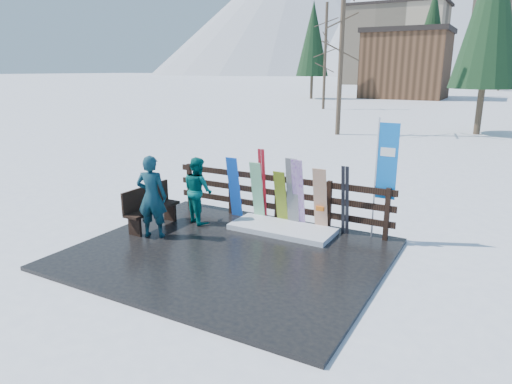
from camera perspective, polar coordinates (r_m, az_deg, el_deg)
The scene contains 18 objects.
ground at distance 9.31m, azimuth -3.48°, elevation -7.90°, with size 700.00×700.00×0.00m, color white.
deck at distance 9.29m, azimuth -3.49°, elevation -7.67°, with size 6.00×5.00×0.08m, color black.
fence at distance 10.88m, azimuth 2.68°, elevation -0.34°, with size 5.60×0.10×1.15m.
snow_patch at distance 10.37m, azimuth 3.29°, elevation -4.61°, with size 2.35×1.00×0.12m, color white.
bench at distance 10.77m, azimuth -13.10°, elevation -1.69°, with size 0.41×1.50×0.97m.
snowboard_0 at distance 11.17m, azimuth -2.73°, elevation 0.60°, with size 0.30×0.03×1.54m, color blue.
snowboard_1 at distance 10.86m, azimuth 0.17°, elevation 0.04°, with size 0.29×0.03×1.48m, color white.
snowboard_2 at distance 10.60m, azimuth 3.14°, elevation -0.77°, with size 0.28×0.03×1.34m, color #DBFF21.
snowboard_3 at distance 10.39m, azimuth 5.30°, elevation -0.25°, with size 0.26×0.03×1.65m, color white.
snowboard_4 at distance 10.44m, azimuth 4.57°, elevation -0.12°, with size 0.28×0.03×1.65m, color black.
snowboard_5 at distance 10.21m, azimuth 8.04°, elevation -1.03°, with size 0.31×0.03×1.51m, color silver.
ski_pair_a at distance 10.84m, azimuth 0.82°, elevation 0.85°, with size 0.16×0.20×1.77m.
ski_pair_b at distance 10.09m, azimuth 11.07°, elevation -1.09°, with size 0.17×0.25×1.58m.
rental_flag at distance 9.90m, azimuth 15.76°, elevation 3.18°, with size 0.45×0.04×2.60m.
person_front at distance 10.06m, azimuth -12.90°, elevation -0.57°, with size 0.66×0.43×1.80m, color #154F51.
person_back at distance 10.86m, azimuth -7.27°, elevation 0.24°, with size 0.77×0.60×1.58m, color #05625C.
resort_buildings at distance 122.82m, azimuth 28.59°, elevation 16.23°, with size 73.00×87.60×22.60m.
trees at distance 55.79m, azimuth 28.10°, elevation 15.70°, with size 42.15×68.80×13.32m.
Camera 1 is at (4.65, -7.20, 3.63)m, focal length 32.00 mm.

